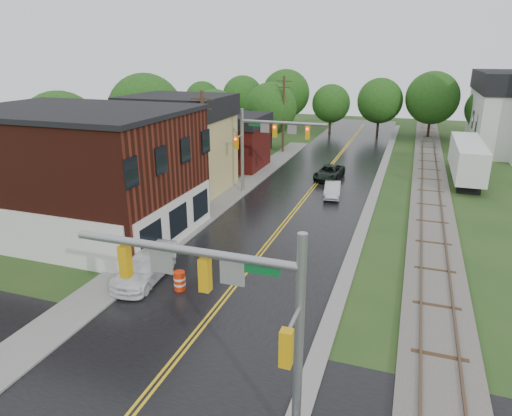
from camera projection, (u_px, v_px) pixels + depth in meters
The scene contains 21 objects.
main_road at pixel (313, 188), 41.02m from camera, with size 10.00×90.00×0.02m, color black.
cross_road at pixel (140, 403), 16.01m from camera, with size 60.00×9.00×0.02m, color black.
curb_right at pixel (379, 180), 43.81m from camera, with size 0.80×70.00×0.12m, color gray.
sidewalk_left at pixel (228, 198), 38.47m from camera, with size 2.40×50.00×0.12m, color gray.
brick_building at pixel (81, 172), 30.13m from camera, with size 14.30×10.30×8.30m.
yellow_house at pixel (181, 154), 39.81m from camera, with size 8.00×7.00×6.40m, color tan.
darkred_building at pixel (230, 147), 47.86m from camera, with size 7.00×6.00×4.40m, color #3F0F0C.
railroad at pixel (430, 183), 42.35m from camera, with size 3.20×80.00×0.30m.
traffic_signal_near at pixel (229, 295), 13.31m from camera, with size 7.34×0.30×7.20m.
traffic_signal_far at pixel (266, 137), 37.79m from camera, with size 7.34×0.43×7.20m.
utility_pole_b at pixel (204, 149), 34.44m from camera, with size 1.80×0.28×9.00m.
utility_pole_c at pixel (283, 113), 54.09m from camera, with size 1.80×0.28×9.00m.
tree_left_a at pixel (62, 134), 38.26m from camera, with size 6.80×6.80×8.67m.
tree_left_b at pixel (147, 113), 46.37m from camera, with size 7.60×7.60×9.69m.
tree_left_c at pixel (215, 117), 52.67m from camera, with size 6.00×6.00×7.65m.
tree_left_e at pixel (272, 110), 56.39m from camera, with size 6.40×6.40×8.16m.
suv_dark at pixel (329, 173), 43.78m from camera, with size 2.16×4.68×1.30m, color black.
sedan_silver at pixel (332, 190), 38.47m from camera, with size 1.30×3.72×1.23m, color #B8B7BC.
pickup_white at pixel (144, 268), 24.41m from camera, with size 1.99×4.89×1.42m, color white.
semi_trailer at pixel (467, 158), 42.89m from camera, with size 2.55×11.59×3.69m.
construction_barrel at pixel (180, 281), 23.43m from camera, with size 0.58×0.58×1.04m, color red.
Camera 1 is at (8.07, -8.85, 11.72)m, focal length 32.00 mm.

